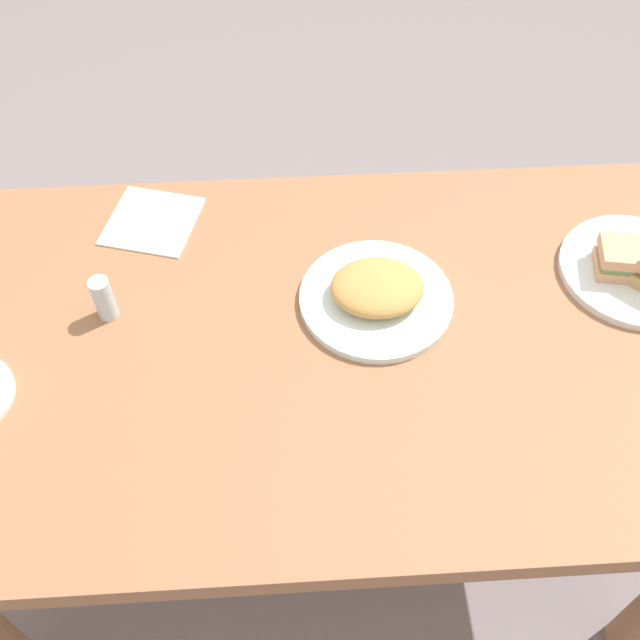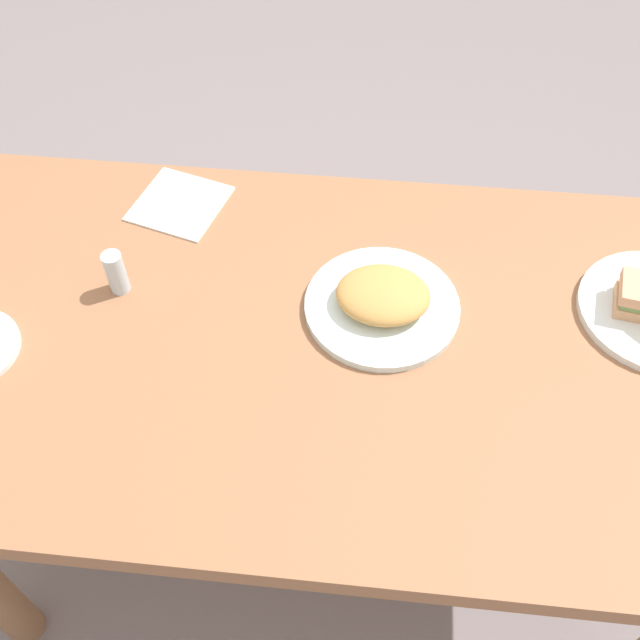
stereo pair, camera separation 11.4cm
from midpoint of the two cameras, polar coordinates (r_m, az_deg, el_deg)
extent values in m
plane|color=slate|center=(1.77, 2.29, -15.19)|extent=(6.00, 6.00, 0.00)
cube|color=#956342|center=(1.17, 3.35, -2.20)|extent=(1.35, 0.75, 0.04)
cylinder|color=#906545|center=(1.74, -16.61, 0.77)|extent=(0.07, 0.07, 0.66)
cylinder|color=#906545|center=(1.74, 23.61, -2.41)|extent=(0.07, 0.07, 0.66)
cylinder|color=white|center=(1.19, 7.50, 0.87)|extent=(0.25, 0.25, 0.01)
ellipsoid|color=tan|center=(1.17, 7.65, 1.75)|extent=(0.15, 0.12, 0.04)
cube|color=white|center=(1.37, -8.37, 8.71)|extent=(0.19, 0.19, 0.00)
cylinder|color=silver|center=(1.22, -12.86, 3.41)|extent=(0.03, 0.03, 0.08)
camera|label=1|loc=(0.06, -87.13, 3.68)|focal=41.66mm
camera|label=2|loc=(0.06, 92.87, -3.68)|focal=41.66mm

